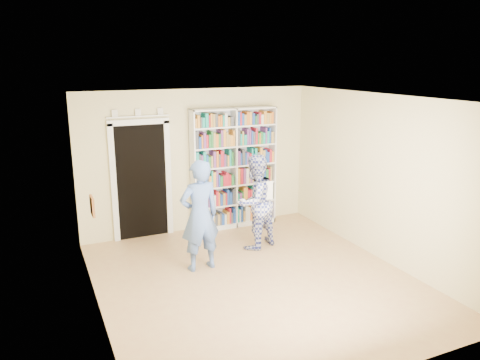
# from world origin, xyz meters

# --- Properties ---
(floor) EXTENTS (5.00, 5.00, 0.00)m
(floor) POSITION_xyz_m (0.00, 0.00, 0.00)
(floor) COLOR #AC7A53
(floor) RESTS_ON ground
(ceiling) EXTENTS (5.00, 5.00, 0.00)m
(ceiling) POSITION_xyz_m (0.00, 0.00, 2.70)
(ceiling) COLOR white
(ceiling) RESTS_ON wall_back
(wall_back) EXTENTS (4.50, 0.00, 4.50)m
(wall_back) POSITION_xyz_m (0.00, 2.50, 1.35)
(wall_back) COLOR beige
(wall_back) RESTS_ON floor
(wall_left) EXTENTS (0.00, 5.00, 5.00)m
(wall_left) POSITION_xyz_m (-2.25, 0.00, 1.35)
(wall_left) COLOR beige
(wall_left) RESTS_ON floor
(wall_right) EXTENTS (0.00, 5.00, 5.00)m
(wall_right) POSITION_xyz_m (2.25, 0.00, 1.35)
(wall_right) COLOR beige
(wall_right) RESTS_ON floor
(bookshelf) EXTENTS (1.70, 0.32, 2.34)m
(bookshelf) POSITION_xyz_m (0.68, 2.34, 1.18)
(bookshelf) COLOR white
(bookshelf) RESTS_ON floor
(doorway) EXTENTS (1.10, 0.08, 2.43)m
(doorway) POSITION_xyz_m (-1.10, 2.48, 1.18)
(doorway) COLOR black
(doorway) RESTS_ON floor
(wall_art) EXTENTS (0.03, 0.25, 0.25)m
(wall_art) POSITION_xyz_m (-2.23, 0.20, 1.40)
(wall_art) COLOR brown
(wall_art) RESTS_ON wall_left
(man_blue) EXTENTS (0.68, 0.48, 1.76)m
(man_blue) POSITION_xyz_m (-0.60, 0.73, 0.88)
(man_blue) COLOR #4E6DAE
(man_blue) RESTS_ON floor
(man_plaid) EXTENTS (0.97, 0.87, 1.66)m
(man_plaid) POSITION_xyz_m (0.56, 1.17, 0.83)
(man_plaid) COLOR navy
(man_plaid) RESTS_ON floor
(paper_sheet) EXTENTS (0.22, 0.05, 0.32)m
(paper_sheet) POSITION_xyz_m (0.66, 0.95, 1.08)
(paper_sheet) COLOR white
(paper_sheet) RESTS_ON man_plaid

